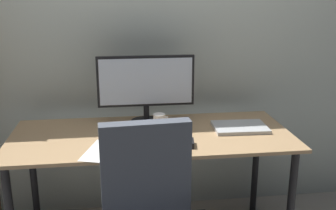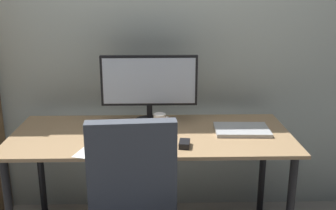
% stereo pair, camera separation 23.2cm
% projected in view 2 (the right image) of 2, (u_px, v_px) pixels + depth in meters
% --- Properties ---
extents(back_wall, '(6.40, 0.10, 2.60)m').
position_uv_depth(back_wall, '(151.00, 29.00, 2.69)').
color(back_wall, beige).
rests_on(back_wall, ground).
extents(desk, '(1.64, 0.71, 0.74)m').
position_uv_depth(desk, '(151.00, 146.00, 2.37)').
color(desk, tan).
rests_on(desk, ground).
extents(monitor, '(0.60, 0.20, 0.43)m').
position_uv_depth(monitor, '(149.00, 84.00, 2.48)').
color(monitor, black).
rests_on(monitor, desk).
extents(keyboard, '(0.29, 0.11, 0.02)m').
position_uv_depth(keyboard, '(146.00, 145.00, 2.14)').
color(keyboard, silver).
rests_on(keyboard, desk).
extents(mouse, '(0.07, 0.10, 0.03)m').
position_uv_depth(mouse, '(184.00, 144.00, 2.14)').
color(mouse, black).
rests_on(mouse, desk).
extents(coffee_mug, '(0.09, 0.07, 0.11)m').
position_uv_depth(coffee_mug, '(160.00, 122.00, 2.38)').
color(coffee_mug, white).
rests_on(coffee_mug, desk).
extents(laptop, '(0.33, 0.24, 0.02)m').
position_uv_depth(laptop, '(242.00, 130.00, 2.37)').
color(laptop, '#B7BABC').
rests_on(laptop, desk).
extents(paper_sheet, '(0.29, 0.34, 0.00)m').
position_uv_depth(paper_sheet, '(103.00, 149.00, 2.12)').
color(paper_sheet, white).
rests_on(paper_sheet, desk).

